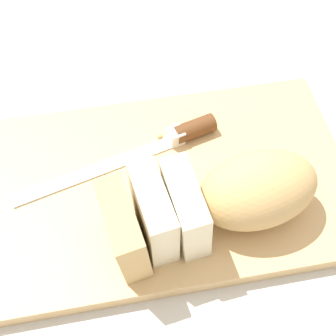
# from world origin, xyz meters

# --- Properties ---
(ground_plane) EXTENTS (3.00, 3.00, 0.00)m
(ground_plane) POSITION_xyz_m (0.00, 0.00, 0.00)
(ground_plane) COLOR beige
(cutting_board) EXTENTS (0.48, 0.29, 0.02)m
(cutting_board) POSITION_xyz_m (0.00, 0.00, 0.01)
(cutting_board) COLOR tan
(cutting_board) RESTS_ON ground_plane
(bread_loaf) EXTENTS (0.26, 0.13, 0.09)m
(bread_loaf) POSITION_xyz_m (-0.05, 0.06, 0.07)
(bread_loaf) COLOR tan
(bread_loaf) RESTS_ON cutting_board
(bread_knife) EXTENTS (0.28, 0.10, 0.02)m
(bread_knife) POSITION_xyz_m (-0.01, -0.06, 0.03)
(bread_knife) COLOR silver
(bread_knife) RESTS_ON cutting_board
(crumb_near_knife) EXTENTS (0.01, 0.01, 0.01)m
(crumb_near_knife) POSITION_xyz_m (0.00, -0.07, 0.03)
(crumb_near_knife) COLOR tan
(crumb_near_knife) RESTS_ON cutting_board
(crumb_near_loaf) EXTENTS (0.01, 0.01, 0.01)m
(crumb_near_loaf) POSITION_xyz_m (-0.04, -0.07, 0.03)
(crumb_near_loaf) COLOR tan
(crumb_near_loaf) RESTS_ON cutting_board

